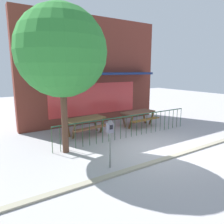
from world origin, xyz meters
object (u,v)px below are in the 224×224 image
at_px(picnic_table_left, 85,122).
at_px(street_tree, 61,52).
at_px(picnic_table_right, 138,114).
at_px(parking_meter_near, 110,131).

xyz_separation_m(picnic_table_left, street_tree, (-1.48, -1.51, 2.84)).
bearing_deg(picnic_table_right, picnic_table_left, 178.39).
xyz_separation_m(parking_meter_near, street_tree, (-0.70, 1.87, 2.32)).
height_order(picnic_table_right, parking_meter_near, parking_meter_near).
xyz_separation_m(picnic_table_left, picnic_table_right, (2.98, -0.08, 0.00)).
relative_size(picnic_table_right, parking_meter_near, 1.30).
relative_size(parking_meter_near, street_tree, 0.30).
distance_m(picnic_table_left, parking_meter_near, 3.51).
bearing_deg(picnic_table_left, picnic_table_right, -1.61).
relative_size(picnic_table_left, parking_meter_near, 1.34).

